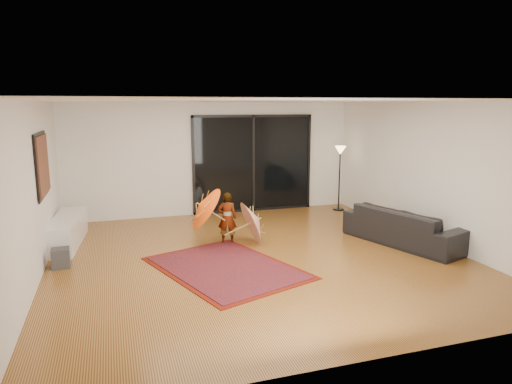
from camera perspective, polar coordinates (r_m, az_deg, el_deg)
name	(u,v)px	position (r m, az deg, el deg)	size (l,w,h in m)	color
floor	(258,257)	(8.11, 0.23, -8.13)	(7.00, 7.00, 0.00)	#A06D2C
ceiling	(258,101)	(7.67, 0.25, 11.32)	(7.00, 7.00, 0.00)	white
wall_back	(213,159)	(11.12, -5.35, 4.15)	(7.00, 7.00, 0.00)	silver
wall_front	(367,237)	(4.65, 13.72, -5.52)	(7.00, 7.00, 0.00)	silver
wall_left	(33,193)	(7.49, -26.15, -0.16)	(7.00, 7.00, 0.00)	silver
wall_right	(430,172)	(9.45, 20.89, 2.30)	(7.00, 7.00, 0.00)	silver
sliding_door	(253,164)	(11.36, -0.36, 3.58)	(3.06, 0.07, 2.40)	black
painting	(43,165)	(8.42, -25.13, 3.09)	(0.04, 1.28, 1.08)	black
media_console	(67,231)	(9.47, -22.56, -4.50)	(0.48, 1.91, 0.53)	white
speaker	(61,258)	(8.23, -23.23, -7.59)	(0.28, 0.28, 0.32)	#424244
persian_rug	(226,268)	(7.59, -3.78, -9.41)	(2.60, 3.05, 0.02)	#581107
sofa	(405,226)	(9.24, 18.13, -4.05)	(2.38, 0.93, 0.70)	black
ottoman	(369,225)	(9.77, 13.98, -3.98)	(0.67, 0.67, 0.38)	black
floor_lamp	(340,160)	(11.63, 10.46, 3.99)	(0.28, 0.28, 1.63)	black
child	(227,218)	(8.79, -3.63, -3.25)	(0.36, 0.24, 1.00)	#999999
parasol_orange	(199,209)	(8.57, -7.14, -2.06)	(0.65, 0.88, 0.90)	#F1510C
parasol_white	(259,217)	(8.81, 0.40, -3.17)	(0.52, 0.86, 0.92)	white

